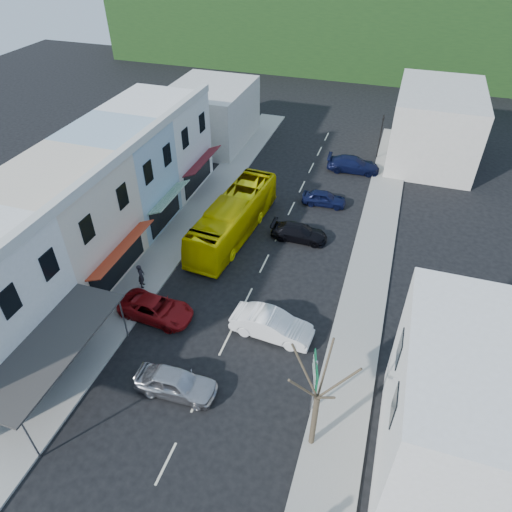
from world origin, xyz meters
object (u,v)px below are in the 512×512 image
(direction_sign, at_px, (314,387))
(traffic_signal, at_px, (380,137))
(pedestrian_left, at_px, (141,277))
(street_tree, at_px, (317,398))
(car_white, at_px, (272,327))
(bus, at_px, (234,218))
(car_red, at_px, (156,308))
(car_silver, at_px, (176,383))

(direction_sign, relative_size, traffic_signal, 0.86)
(pedestrian_left, bearing_deg, street_tree, -137.94)
(pedestrian_left, height_order, direction_sign, direction_sign)
(traffic_signal, bearing_deg, pedestrian_left, 66.45)
(car_white, height_order, pedestrian_left, pedestrian_left)
(bus, distance_m, car_red, 10.31)
(pedestrian_left, bearing_deg, car_silver, -158.02)
(car_silver, distance_m, direction_sign, 7.43)
(car_silver, xyz_separation_m, car_red, (-3.74, 4.80, 0.00))
(street_tree, distance_m, traffic_signal, 33.05)
(pedestrian_left, distance_m, direction_sign, 14.48)
(car_red, xyz_separation_m, direction_sign, (10.97, -3.67, 1.30))
(direction_sign, bearing_deg, pedestrian_left, 139.88)
(car_silver, bearing_deg, street_tree, -97.27)
(bus, height_order, car_silver, bus)
(car_red, relative_size, direction_sign, 1.15)
(pedestrian_left, xyz_separation_m, traffic_signal, (13.21, 25.34, 1.32))
(car_silver, bearing_deg, pedestrian_left, 38.42)
(car_silver, relative_size, car_red, 0.96)
(street_tree, bearing_deg, traffic_signal, 90.72)
(car_silver, height_order, car_white, same)
(car_white, bearing_deg, traffic_signal, -3.35)
(bus, relative_size, car_white, 2.64)
(car_silver, xyz_separation_m, direction_sign, (7.23, 1.13, 1.30))
(traffic_signal, bearing_deg, car_red, 72.23)
(car_silver, distance_m, traffic_signal, 33.16)
(car_silver, height_order, traffic_signal, traffic_signal)
(bus, xyz_separation_m, car_red, (-1.58, -10.16, -0.85))
(pedestrian_left, xyz_separation_m, direction_sign, (13.20, -5.85, 1.00))
(car_silver, xyz_separation_m, street_tree, (7.66, -0.69, 3.10))
(car_white, height_order, car_red, same)
(pedestrian_left, height_order, traffic_signal, traffic_signal)
(bus, xyz_separation_m, car_silver, (2.16, -14.96, -0.85))
(car_red, bearing_deg, car_white, -80.20)
(car_silver, height_order, pedestrian_left, pedestrian_left)
(bus, distance_m, traffic_signal, 19.76)
(traffic_signal, bearing_deg, car_silver, 81.36)
(car_silver, xyz_separation_m, car_white, (3.75, 5.58, 0.00))
(pedestrian_left, distance_m, traffic_signal, 28.61)
(car_red, xyz_separation_m, traffic_signal, (10.98, 27.52, 1.62))
(traffic_signal, bearing_deg, direction_sign, 93.97)
(car_silver, relative_size, street_tree, 0.58)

